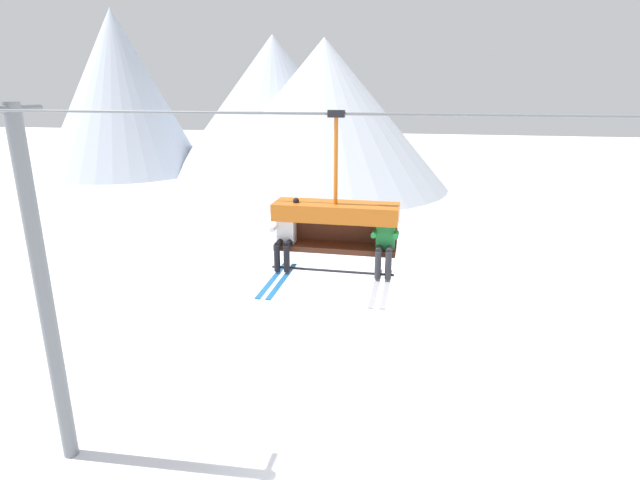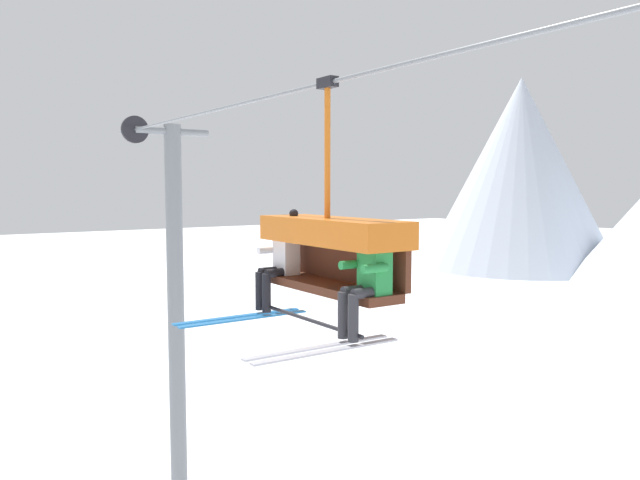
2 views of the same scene
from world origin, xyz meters
TOP-DOWN VIEW (x-y plane):
  - mountain_peak_west at (-30.63, 42.35)m, footprint 17.48×17.48m
  - mountain_peak_central at (-14.16, 46.33)m, footprint 22.97×22.97m
  - mountain_peak_east at (-6.79, 37.82)m, footprint 23.52×23.52m
  - lift_tower_near at (-6.06, -0.02)m, footprint 0.36×1.88m
  - lift_cable at (1.15, -0.80)m, footprint 16.43×0.05m
  - chairlift_chair at (0.91, -0.73)m, footprint 2.21×0.74m
  - skier_white at (0.02, -0.94)m, footprint 0.48×1.70m
  - skier_green at (1.81, -0.95)m, footprint 0.46×1.70m

SIDE VIEW (x-z plane):
  - lift_tower_near at x=-6.06m, z-range 0.17..9.06m
  - skier_green at x=1.81m, z-range 5.88..7.11m
  - skier_white at x=0.02m, z-range 5.85..7.18m
  - mountain_peak_east at x=-6.79m, z-range 0.00..13.50m
  - chairlift_chair at x=0.91m, z-range 5.42..8.17m
  - mountain_peak_central at x=-14.16m, z-range 0.00..14.72m
  - lift_cable at x=1.15m, z-range 8.59..8.64m
  - mountain_peak_west at x=-30.63m, z-range 0.00..17.33m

